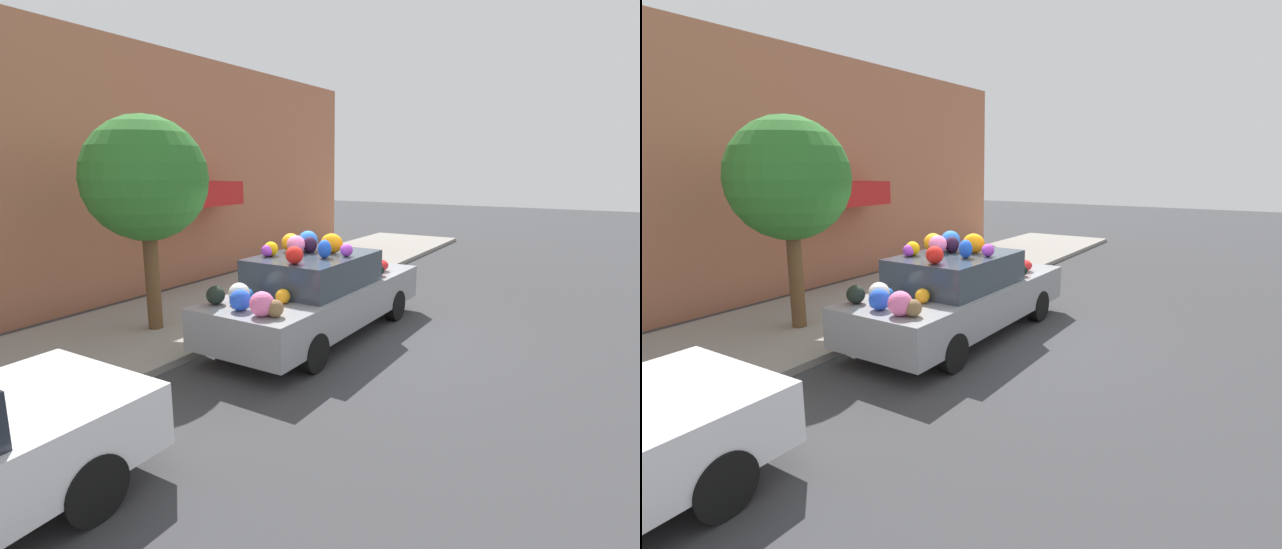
% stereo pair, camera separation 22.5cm
% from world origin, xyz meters
% --- Properties ---
extents(ground_plane, '(60.00, 60.00, 0.00)m').
position_xyz_m(ground_plane, '(0.00, 0.00, 0.00)').
color(ground_plane, '#38383A').
extents(sidewalk_curb, '(24.00, 3.20, 0.11)m').
position_xyz_m(sidewalk_curb, '(0.00, 2.70, 0.06)').
color(sidewalk_curb, gray).
rests_on(sidewalk_curb, ground).
extents(building_facade, '(18.00, 1.20, 5.36)m').
position_xyz_m(building_facade, '(0.06, 4.92, 2.66)').
color(building_facade, '#B26B4C').
rests_on(building_facade, ground).
extents(street_tree, '(2.01, 2.01, 3.51)m').
position_xyz_m(street_tree, '(-1.43, 2.48, 2.60)').
color(street_tree, brown).
rests_on(street_tree, sidewalk_curb).
extents(fire_hydrant, '(0.20, 0.20, 0.70)m').
position_xyz_m(fire_hydrant, '(2.68, 1.79, 0.46)').
color(fire_hydrant, red).
rests_on(fire_hydrant, sidewalk_curb).
extents(art_car, '(4.60, 1.77, 1.74)m').
position_xyz_m(art_car, '(-0.07, 0.08, 0.75)').
color(art_car, gray).
rests_on(art_car, ground).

